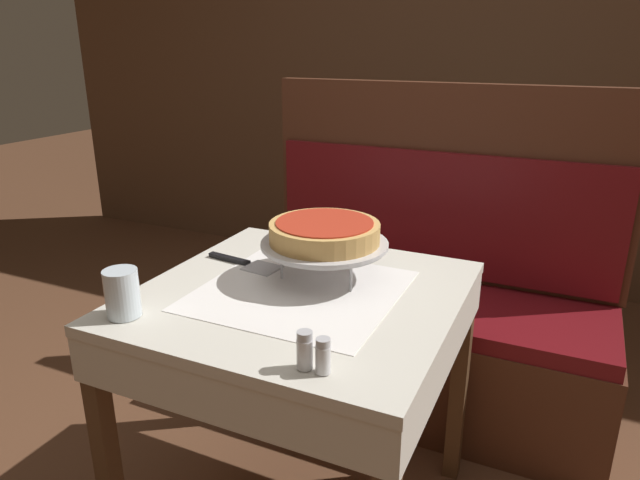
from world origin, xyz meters
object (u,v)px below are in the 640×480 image
Objects in this scene: pizza_pan_stand at (324,245)px; pepper_shaker at (323,356)px; deep_dish_pizza at (325,232)px; condiment_caddy at (494,164)px; water_glass_near at (122,293)px; dining_table_rear at (478,194)px; booth_bench at (423,321)px; salt_shaker at (305,350)px; pizza_server at (245,263)px; dining_table_front at (300,322)px.

pizza_pan_stand is 4.68× the size of pepper_shaker.
deep_dish_pizza is 1.68m from condiment_caddy.
condiment_caddy is at bearing 82.65° from deep_dish_pizza.
pepper_shaker is (0.55, -0.03, -0.02)m from water_glass_near.
pepper_shaker is 0.46× the size of condiment_caddy.
dining_table_rear is at bearing 75.95° from water_glass_near.
booth_bench is 1.20m from salt_shaker.
booth_bench is 18.48× the size of pepper_shaker.
condiment_caddy reaches higher than dining_table_rear.
deep_dish_pizza is at bearing 2.72° from pizza_server.
dining_table_front is 0.43m from pepper_shaker.
deep_dish_pizza is at bearing -95.71° from dining_table_rear.
dining_table_rear is at bearing 84.29° from deep_dish_pizza.
deep_dish_pizza is at bearing -48.81° from pizza_pan_stand.
pizza_pan_stand is 0.48m from salt_shaker.
salt_shaker is (0.00, -2.04, 0.16)m from dining_table_rear.
dining_table_rear is (0.18, 1.70, -0.02)m from dining_table_front.
pizza_server is (-0.39, -0.67, 0.42)m from booth_bench.
pizza_pan_stand is at bearing -101.74° from booth_bench.
pizza_server is at bearing -105.77° from condiment_caddy.
pizza_pan_stand is 1.16× the size of deep_dish_pizza.
booth_bench is 5.51× the size of pizza_server.
condiment_caddy is at bearing 89.69° from pepper_shaker.
deep_dish_pizza is 0.49m from salt_shaker.
pizza_pan_stand is 0.50m from pepper_shaker.
dining_table_front is 0.59× the size of booth_bench.
pizza_server is 3.36× the size of pepper_shaker.
condiment_caddy reaches higher than pizza_pan_stand.
dining_table_rear is at bearing 91.22° from pepper_shaker.
water_glass_near is (-0.32, -0.32, 0.16)m from dining_table_front.
water_glass_near is at bearing 177.20° from pepper_shaker.
deep_dish_pizza is 4.04× the size of pepper_shaker.
water_glass_near reaches higher than pizza_pan_stand.
dining_table_rear is at bearing 90.07° from salt_shaker.
booth_bench reaches higher than deep_dish_pizza.
pizza_pan_stand is (-0.16, -1.59, 0.21)m from dining_table_rear.
pizza_server is at bearing -177.28° from pizza_pan_stand.
salt_shaker reaches higher than pizza_server.
booth_bench is 3.95× the size of pizza_pan_stand.
pizza_pan_stand reaches higher than pizza_server.
booth_bench reaches higher than pepper_shaker.
deep_dish_pizza is 2.59× the size of water_glass_near.
water_glass_near is (-0.50, -2.02, 0.17)m from dining_table_rear.
deep_dish_pizza is (-0.14, -0.66, 0.56)m from booth_bench.
pizza_server is (-0.23, 0.10, 0.10)m from dining_table_front.
booth_bench is 1.20m from pepper_shaker.
dining_table_front is 2.70× the size of deep_dish_pizza.
pizza_server is (-0.26, -0.01, -0.13)m from deep_dish_pizza.
salt_shaker reaches higher than dining_table_rear.
condiment_caddy is at bearing 50.70° from dining_table_rear.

